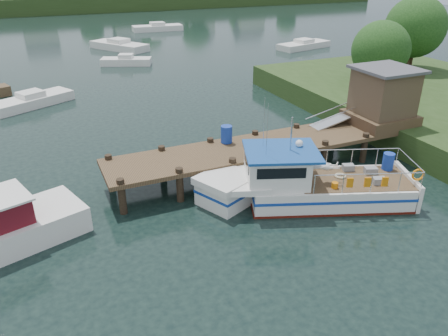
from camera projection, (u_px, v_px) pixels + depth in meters
name	position (u px, v px, depth m)	size (l,w,h in m)	color
ground_plane	(230.00, 176.00, 21.34)	(160.00, 160.00, 0.00)	black
dock	(344.00, 115.00, 22.75)	(16.60, 3.00, 4.78)	#4C3824
lobster_boat	(303.00, 184.00, 18.79)	(9.39, 5.45, 4.62)	silver
moored_far	(158.00, 28.00, 63.20)	(7.25, 2.94, 1.20)	silver
moored_a	(32.00, 100.00, 31.25)	(6.01, 4.44, 1.06)	silver
moored_b	(126.00, 61.00, 43.14)	(5.10, 3.37, 1.07)	silver
moored_c	(304.00, 45.00, 51.05)	(7.10, 3.78, 1.07)	silver
moored_d	(119.00, 45.00, 50.33)	(5.97, 7.52, 1.24)	silver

